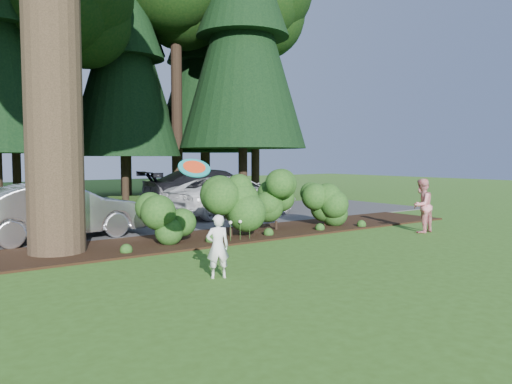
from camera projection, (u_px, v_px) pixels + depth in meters
ground at (311, 255)px, 11.17m from camera, size 80.00×80.00×0.00m
mulch_bed at (232, 235)px, 13.80m from camera, size 16.00×2.50×0.05m
driveway at (165, 220)px, 17.23m from camera, size 22.00×6.00×0.03m
shrub_row at (257, 206)px, 14.10m from camera, size 6.53×1.60×1.61m
lily_cluster at (240, 223)px, 12.90m from camera, size 0.69×0.09×0.57m
tree_wall at (86, 4)px, 23.88m from camera, size 25.66×12.15×17.09m
car_silver_wagon at (58, 211)px, 13.06m from camera, size 4.63×1.99×1.48m
car_white_suv at (234, 196)px, 18.65m from camera, size 5.41×2.91×1.44m
car_dark_suv at (214, 190)px, 20.02m from camera, size 5.99×2.86×1.68m
child at (218, 246)px, 8.99m from camera, size 0.49×0.39×1.16m
adult at (422, 206)px, 14.44m from camera, size 0.84×0.70×1.57m
frisbee at (194, 168)px, 8.58m from camera, size 0.60×0.50×0.38m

